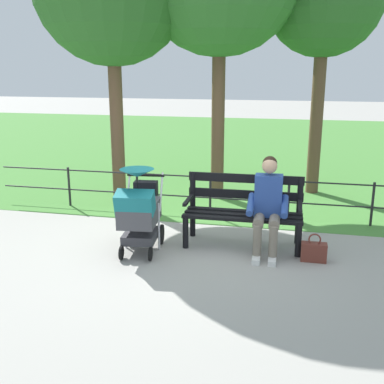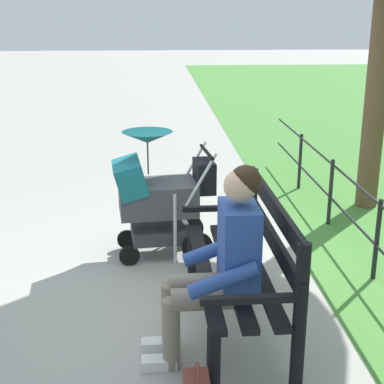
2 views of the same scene
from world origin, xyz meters
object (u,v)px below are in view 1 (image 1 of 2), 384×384
at_px(stroller, 139,210).
at_px(handbag, 314,252).
at_px(park_bench, 244,208).
at_px(person_on_bench, 268,203).

xyz_separation_m(stroller, handbag, (-2.25, -0.19, -0.47)).
relative_size(park_bench, stroller, 1.40).
height_order(stroller, handbag, stroller).
xyz_separation_m(person_on_bench, handbag, (-0.62, 0.19, -0.55)).
bearing_deg(person_on_bench, stroller, 13.14).
relative_size(person_on_bench, handbag, 3.45).
bearing_deg(handbag, stroller, 4.92).
distance_m(park_bench, handbag, 1.11).
distance_m(person_on_bench, handbag, 0.85).
height_order(person_on_bench, stroller, person_on_bench).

